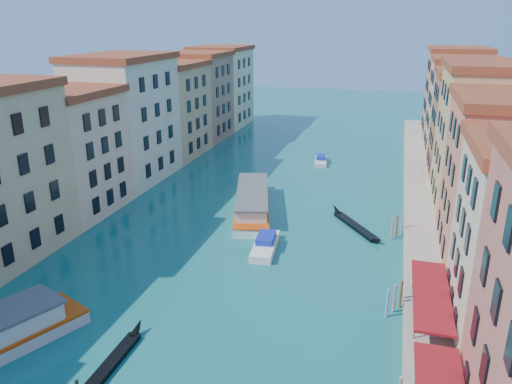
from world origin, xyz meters
TOP-DOWN VIEW (x-y plane):
  - left_bank_palazzos at (-26.00, 64.68)m, footprint 12.80×128.40m
  - right_bank_palazzos at (30.00, 65.00)m, footprint 12.80×128.40m
  - quay at (22.00, 65.00)m, footprint 4.00×140.00m
  - mooring_poles_right at (19.10, 28.80)m, footprint 1.44×54.24m
  - vaporetto_far at (-1.19, 62.13)m, footprint 9.84×21.02m
  - gondola_fore at (-2.39, 25.27)m, footprint 1.20×11.92m
  - gondola_far at (13.70, 59.67)m, footprint 8.18×10.96m
  - motorboat_mid at (3.97, 49.97)m, footprint 3.30×8.22m
  - motorboat_far at (4.52, 89.80)m, footprint 3.05×7.06m

SIDE VIEW (x-z plane):
  - gondola_far at x=13.70m, z-range -0.53..1.28m
  - gondola_fore at x=-2.39m, z-range -0.79..1.59m
  - quay at x=22.00m, z-range 0.00..1.00m
  - motorboat_far at x=4.52m, z-range -0.16..1.26m
  - motorboat_mid at x=3.97m, z-range -0.18..1.47m
  - mooring_poles_right at x=19.10m, z-range -0.30..2.90m
  - vaporetto_far at x=-1.19m, z-range -0.15..2.90m
  - left_bank_palazzos at x=-26.00m, z-range -0.79..20.21m
  - right_bank_palazzos at x=30.00m, z-range -0.75..20.25m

